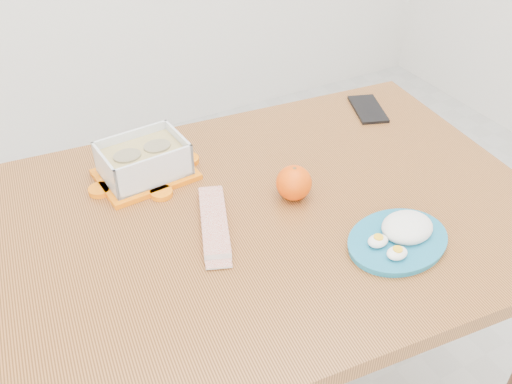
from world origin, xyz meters
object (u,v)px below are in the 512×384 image
food_container (144,161)px  rice_plate (401,235)px  dining_table (256,244)px  smartphone (368,109)px  orange_fruit (294,183)px

food_container → rice_plate: size_ratio=0.91×
dining_table → smartphone: bearing=32.2°
food_container → rice_plate: bearing=-55.1°
dining_table → rice_plate: 0.33m
dining_table → orange_fruit: 0.17m
dining_table → rice_plate: (0.22, -0.22, 0.11)m
dining_table → smartphone: 0.57m
food_container → smartphone: (0.66, 0.01, -0.04)m
food_container → orange_fruit: (0.27, -0.24, -0.01)m
orange_fruit → rice_plate: (0.12, -0.23, -0.02)m
rice_plate → orange_fruit: bearing=108.0°
food_container → rice_plate: 0.61m
dining_table → rice_plate: bearing=-40.2°
orange_fruit → smartphone: (0.39, 0.24, -0.04)m
dining_table → smartphone: size_ratio=8.83×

